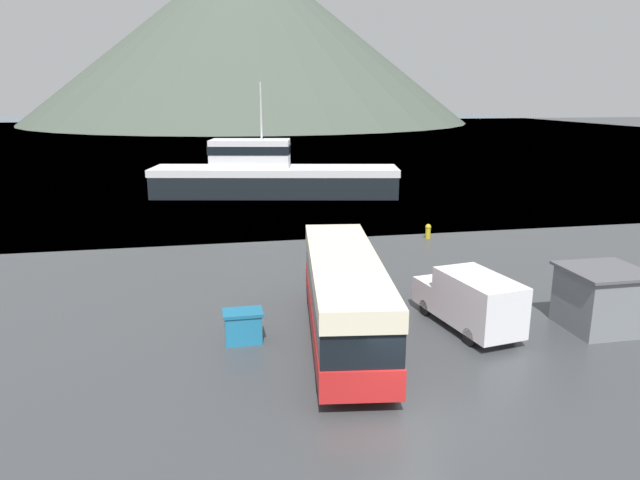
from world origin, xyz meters
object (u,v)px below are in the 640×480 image
object	(u,v)px
fishing_boat	(271,174)
small_boat	(321,185)
tour_bus	(344,294)
storage_bin	(243,326)
delivery_van	(470,300)
dock_kiosk	(602,299)

from	to	relation	value
fishing_boat	small_boat	xyz separation A→B (m)	(5.37, 2.84, -1.57)
fishing_boat	small_boat	size ratio (longest dim) A/B	3.50
tour_bus	fishing_boat	xyz separation A→B (m)	(0.79, 33.17, 0.14)
tour_bus	storage_bin	bearing A→B (deg)	-179.23
tour_bus	small_boat	distance (m)	36.56
delivery_van	fishing_boat	distance (m)	33.51
dock_kiosk	fishing_boat	bearing A→B (deg)	105.97
delivery_van	storage_bin	size ratio (longest dim) A/B	3.64
tour_bus	fishing_boat	bearing A→B (deg)	96.36
delivery_van	fishing_boat	xyz separation A→B (m)	(-4.48, 33.20, 0.76)
delivery_van	small_boat	distance (m)	36.06
fishing_boat	dock_kiosk	bearing A→B (deg)	27.28
tour_bus	delivery_van	distance (m)	5.31
small_boat	fishing_boat	bearing A→B (deg)	114.74
delivery_van	storage_bin	world-z (taller)	delivery_van
tour_bus	fishing_boat	world-z (taller)	fishing_boat
delivery_van	dock_kiosk	size ratio (longest dim) A/B	1.82
tour_bus	small_boat	bearing A→B (deg)	88.01
tour_bus	small_boat	xyz separation A→B (m)	(6.16, 36.01, -1.43)
tour_bus	dock_kiosk	size ratio (longest dim) A/B	3.74
tour_bus	delivery_van	xyz separation A→B (m)	(5.28, -0.03, -0.62)
fishing_boat	tour_bus	bearing A→B (deg)	9.94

